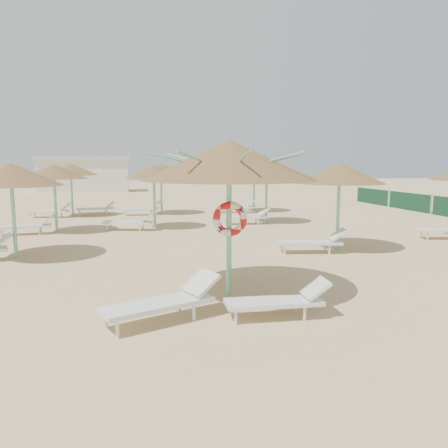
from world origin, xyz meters
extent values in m
plane|color=tan|center=(0.00, 0.00, 0.00)|extent=(120.00, 120.00, 0.00)
cylinder|color=#74C9AA|center=(0.35, 0.21, 1.33)|extent=(0.11, 0.11, 2.65)
cone|color=brown|center=(0.35, 0.21, 2.77)|extent=(3.54, 3.54, 0.80)
cylinder|color=#74C9AA|center=(0.35, 0.21, 2.50)|extent=(0.20, 0.20, 0.12)
cylinder|color=#74C9AA|center=(1.16, 0.21, 2.73)|extent=(1.60, 0.04, 0.40)
cylinder|color=#74C9AA|center=(0.92, 0.78, 2.73)|extent=(1.16, 1.16, 0.40)
cylinder|color=#74C9AA|center=(0.35, 1.02, 2.73)|extent=(0.04, 1.60, 0.40)
cylinder|color=#74C9AA|center=(-0.23, 0.78, 2.73)|extent=(1.16, 1.16, 0.40)
cylinder|color=#74C9AA|center=(-0.47, 0.21, 2.73)|extent=(1.60, 0.04, 0.40)
cylinder|color=#74C9AA|center=(-0.23, -0.37, 2.73)|extent=(1.16, 1.16, 0.40)
cylinder|color=#74C9AA|center=(0.35, -0.61, 2.73)|extent=(0.04, 1.60, 0.40)
cylinder|color=#74C9AA|center=(0.92, -0.37, 2.73)|extent=(1.16, 1.16, 0.40)
torus|color=red|center=(0.35, 0.11, 1.60)|extent=(0.71, 0.15, 0.71)
cylinder|color=silver|center=(-1.84, -1.65, 0.14)|extent=(0.06, 0.06, 0.29)
cylinder|color=silver|center=(-2.04, -1.18, 0.14)|extent=(0.06, 0.06, 0.29)
cylinder|color=silver|center=(-0.57, -1.12, 0.14)|extent=(0.06, 0.06, 0.29)
cylinder|color=silver|center=(-0.77, -0.65, 0.14)|extent=(0.06, 0.06, 0.29)
cube|color=silver|center=(-1.19, -1.10, 0.33)|extent=(2.03, 1.33, 0.08)
cube|color=silver|center=(-0.38, -0.77, 0.57)|extent=(0.69, 0.76, 0.37)
cylinder|color=silver|center=(0.10, -1.47, 0.13)|extent=(0.05, 0.05, 0.25)
cylinder|color=silver|center=(0.12, -1.02, 0.13)|extent=(0.05, 0.05, 0.25)
cylinder|color=silver|center=(1.31, -1.52, 0.13)|extent=(0.05, 0.05, 0.25)
cylinder|color=silver|center=(1.33, -1.07, 0.13)|extent=(0.05, 0.05, 0.25)
cube|color=silver|center=(0.83, -1.28, 0.29)|extent=(1.73, 0.63, 0.07)
cube|color=silver|center=(1.59, -1.31, 0.50)|extent=(0.46, 0.56, 0.33)
cylinder|color=#74C9AA|center=(-4.89, 4.89, 1.15)|extent=(0.11, 0.11, 2.30)
cone|color=brown|center=(-4.89, 4.89, 2.40)|extent=(2.83, 2.83, 0.64)
cylinder|color=#74C9AA|center=(-4.89, 4.89, 2.15)|extent=(0.20, 0.20, 0.12)
cube|color=silver|center=(-5.18, 4.75, 0.56)|extent=(0.65, 0.72, 0.36)
cylinder|color=#74C9AA|center=(-4.55, 9.67, 1.15)|extent=(0.11, 0.11, 2.30)
cone|color=brown|center=(-4.55, 9.67, 2.39)|extent=(2.55, 2.55, 0.57)
cylinder|color=#74C9AA|center=(-4.55, 9.67, 2.15)|extent=(0.20, 0.20, 0.12)
cylinder|color=silver|center=(-6.42, 8.93, 0.14)|extent=(0.06, 0.06, 0.28)
cylinder|color=silver|center=(-6.47, 9.43, 0.14)|extent=(0.06, 0.06, 0.28)
cylinder|color=silver|center=(-5.07, 9.08, 0.14)|extent=(0.06, 0.06, 0.28)
cylinder|color=silver|center=(-5.13, 9.58, 0.14)|extent=(0.06, 0.06, 0.28)
cube|color=silver|center=(-5.65, 9.27, 0.32)|extent=(1.96, 0.83, 0.08)
cube|color=silver|center=(-4.80, 9.36, 0.56)|extent=(0.55, 0.65, 0.36)
cylinder|color=#74C9AA|center=(-4.63, 15.04, 1.15)|extent=(0.11, 0.11, 2.30)
cone|color=brown|center=(-4.63, 15.04, 2.39)|extent=(2.68, 2.68, 0.60)
cylinder|color=#74C9AA|center=(-4.63, 15.04, 2.15)|extent=(0.20, 0.20, 0.12)
cylinder|color=silver|center=(-6.56, 14.55, 0.14)|extent=(0.06, 0.06, 0.28)
cylinder|color=silver|center=(-6.47, 15.04, 0.14)|extent=(0.06, 0.06, 0.28)
cylinder|color=silver|center=(-5.24, 14.29, 0.14)|extent=(0.06, 0.06, 0.28)
cylinder|color=silver|center=(-5.14, 14.78, 0.14)|extent=(0.06, 0.06, 0.28)
cube|color=silver|center=(-5.73, 14.64, 0.32)|extent=(1.98, 0.96, 0.08)
cube|color=silver|center=(-4.90, 14.48, 0.56)|extent=(0.59, 0.68, 0.36)
cylinder|color=silver|center=(-4.27, 14.95, 0.14)|extent=(0.06, 0.06, 0.28)
cylinder|color=silver|center=(-4.36, 15.44, 0.14)|extent=(0.06, 0.06, 0.28)
cylinder|color=silver|center=(-2.94, 15.20, 0.14)|extent=(0.06, 0.06, 0.28)
cylinder|color=silver|center=(-3.04, 15.69, 0.14)|extent=(0.06, 0.06, 0.28)
cube|color=silver|center=(-3.53, 15.34, 0.32)|extent=(1.98, 0.96, 0.08)
cube|color=silver|center=(-2.70, 15.50, 0.56)|extent=(0.59, 0.68, 0.36)
cylinder|color=#74C9AA|center=(-0.70, 9.98, 1.15)|extent=(0.11, 0.11, 2.30)
cone|color=brown|center=(-0.70, 9.98, 2.38)|extent=(2.38, 2.38, 0.54)
cylinder|color=#74C9AA|center=(-0.70, 9.98, 2.15)|extent=(0.20, 0.20, 0.12)
cylinder|color=silver|center=(-2.63, 9.56, 0.14)|extent=(0.06, 0.06, 0.28)
cylinder|color=silver|center=(-2.50, 10.04, 0.14)|extent=(0.06, 0.06, 0.28)
cylinder|color=silver|center=(-1.33, 9.19, 0.14)|extent=(0.06, 0.06, 0.28)
cylinder|color=silver|center=(-1.20, 9.67, 0.14)|extent=(0.06, 0.06, 0.28)
cube|color=silver|center=(-1.80, 9.58, 0.32)|extent=(2.00, 1.11, 0.08)
cube|color=silver|center=(-0.98, 9.35, 0.56)|extent=(0.63, 0.71, 0.36)
cylinder|color=#74C9AA|center=(-0.08, 15.14, 1.15)|extent=(0.11, 0.11, 2.30)
cone|color=brown|center=(-0.08, 15.14, 2.39)|extent=(2.68, 2.68, 0.60)
cylinder|color=#74C9AA|center=(-0.08, 15.14, 2.15)|extent=(0.20, 0.20, 0.12)
cylinder|color=silver|center=(-1.96, 14.42, 0.14)|extent=(0.06, 0.06, 0.28)
cylinder|color=silver|center=(-2.00, 14.92, 0.14)|extent=(0.06, 0.06, 0.28)
cylinder|color=silver|center=(-0.61, 14.54, 0.14)|extent=(0.06, 0.06, 0.28)
cylinder|color=silver|center=(-0.66, 15.04, 0.14)|extent=(0.06, 0.06, 0.28)
cube|color=silver|center=(-1.18, 14.74, 0.32)|extent=(1.95, 0.78, 0.08)
cube|color=silver|center=(-0.33, 14.81, 0.56)|extent=(0.54, 0.64, 0.36)
cylinder|color=#74C9AA|center=(4.75, 4.27, 1.15)|extent=(0.11, 0.11, 2.30)
cone|color=brown|center=(4.75, 4.27, 2.40)|extent=(2.82, 2.82, 0.63)
cylinder|color=#74C9AA|center=(4.75, 4.27, 2.15)|extent=(0.20, 0.20, 0.12)
cylinder|color=silver|center=(2.82, 3.76, 0.14)|extent=(0.06, 0.06, 0.28)
cylinder|color=silver|center=(2.91, 4.25, 0.14)|extent=(0.06, 0.06, 0.28)
cylinder|color=silver|center=(4.15, 3.53, 0.14)|extent=(0.06, 0.06, 0.28)
cylinder|color=silver|center=(4.24, 4.02, 0.14)|extent=(0.06, 0.06, 0.28)
cube|color=silver|center=(3.65, 3.87, 0.32)|extent=(1.98, 0.93, 0.08)
cube|color=silver|center=(4.49, 3.72, 0.56)|extent=(0.58, 0.67, 0.36)
cylinder|color=#74C9AA|center=(4.39, 10.71, 1.15)|extent=(0.11, 0.11, 2.30)
cone|color=brown|center=(4.39, 10.71, 2.39)|extent=(2.53, 2.53, 0.57)
cylinder|color=#74C9AA|center=(4.39, 10.71, 2.15)|extent=(0.20, 0.20, 0.12)
cylinder|color=silver|center=(2.48, 10.11, 0.14)|extent=(0.06, 0.06, 0.28)
cylinder|color=silver|center=(2.51, 10.61, 0.14)|extent=(0.06, 0.06, 0.28)
cylinder|color=silver|center=(3.82, 10.02, 0.14)|extent=(0.06, 0.06, 0.28)
cylinder|color=silver|center=(3.86, 10.52, 0.14)|extent=(0.06, 0.06, 0.28)
cube|color=silver|center=(3.29, 10.31, 0.32)|extent=(1.94, 0.75, 0.08)
cube|color=silver|center=(4.14, 10.25, 0.56)|extent=(0.52, 0.63, 0.36)
cylinder|color=#74C9AA|center=(5.08, 15.27, 1.15)|extent=(0.11, 0.11, 2.30)
cone|color=brown|center=(5.08, 15.27, 2.38)|extent=(2.50, 2.50, 0.56)
cylinder|color=#74C9AA|center=(5.08, 15.27, 2.15)|extent=(0.20, 0.20, 0.12)
cylinder|color=silver|center=(3.15, 14.86, 0.14)|extent=(0.06, 0.06, 0.28)
cylinder|color=silver|center=(3.29, 15.34, 0.14)|extent=(0.06, 0.06, 0.28)
cylinder|color=silver|center=(4.44, 14.47, 0.14)|extent=(0.06, 0.06, 0.28)
cylinder|color=silver|center=(4.58, 14.95, 0.14)|extent=(0.06, 0.06, 0.28)
cube|color=silver|center=(3.98, 14.87, 0.32)|extent=(2.00, 1.14, 0.08)
cube|color=silver|center=(4.80, 14.63, 0.56)|extent=(0.64, 0.71, 0.36)
cylinder|color=silver|center=(8.61, 5.07, 0.14)|extent=(0.06, 0.06, 0.28)
cylinder|color=silver|center=(8.71, 5.56, 0.14)|extent=(0.06, 0.06, 0.28)
cube|color=silver|center=(9.44, 5.16, 0.32)|extent=(1.99, 0.99, 0.08)
cube|color=silver|center=(-6.00, 35.00, 1.50)|extent=(8.00, 4.00, 3.00)
cube|color=beige|center=(-6.00, 35.00, 3.12)|extent=(8.40, 4.40, 0.25)
cube|color=#17452C|center=(14.00, 14.00, 0.50)|extent=(0.08, 3.80, 1.00)
cylinder|color=#74C9AA|center=(14.00, 12.10, 0.55)|extent=(0.08, 0.08, 1.10)
cube|color=#17452C|center=(14.00, 18.00, 0.50)|extent=(0.08, 3.80, 1.00)
cylinder|color=#74C9AA|center=(14.00, 16.10, 0.55)|extent=(0.08, 0.08, 1.10)
camera|label=1|loc=(-1.53, -8.35, 2.72)|focal=35.00mm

